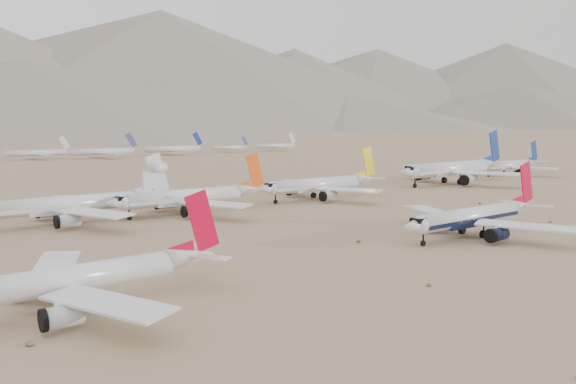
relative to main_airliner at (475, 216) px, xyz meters
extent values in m
plane|color=#84684C|center=(4.89, -3.75, -4.32)|extent=(7000.00, 7000.00, 0.00)
cylinder|color=silver|center=(-2.01, 0.00, 0.19)|extent=(33.18, 3.92, 3.92)
cube|color=black|center=(-2.01, 0.00, -0.30)|extent=(32.52, 3.98, 0.88)
sphere|color=silver|center=(-18.60, 0.00, 0.19)|extent=(3.92, 3.92, 3.92)
cube|color=black|center=(-19.19, 0.00, 1.27)|extent=(2.75, 2.55, 0.98)
cone|color=silver|center=(18.50, 0.00, 0.49)|extent=(8.30, 3.92, 3.92)
cube|color=silver|center=(0.55, -11.64, -0.49)|extent=(12.82, 20.20, 0.61)
cube|color=silver|center=(20.11, -3.81, 0.98)|extent=(5.27, 6.89, 0.24)
cylinder|color=black|center=(-3.85, -8.16, -2.26)|extent=(4.61, 2.82, 2.82)
cube|color=silver|center=(0.55, 11.64, -0.49)|extent=(12.82, 20.20, 0.61)
cube|color=silver|center=(20.11, 3.81, 0.98)|extent=(5.27, 6.89, 0.24)
cylinder|color=black|center=(-3.85, 8.16, -2.26)|extent=(4.61, 2.82, 2.82)
cube|color=red|center=(20.80, 0.00, 6.21)|extent=(6.29, 0.31, 10.36)
cylinder|color=black|center=(-17.62, 0.00, -3.73)|extent=(1.18, 0.49, 1.18)
cylinder|color=black|center=(-0.63, -2.75, -3.49)|extent=(1.65, 0.98, 1.65)
cylinder|color=black|center=(-0.63, 2.75, -3.49)|extent=(1.65, 0.98, 1.65)
cylinder|color=silver|center=(-87.87, 3.86, 0.01)|extent=(31.35, 3.76, 3.76)
cone|color=silver|center=(-68.50, 3.86, 0.29)|extent=(7.84, 3.76, 3.76)
cube|color=silver|center=(-85.45, -7.16, -0.65)|extent=(12.11, 19.08, 0.58)
cube|color=silver|center=(-66.98, 0.25, 0.76)|extent=(4.98, 6.51, 0.23)
cylinder|color=silver|center=(-89.61, -3.87, -2.35)|extent=(4.35, 2.71, 2.71)
cube|color=silver|center=(-85.45, 14.88, -0.65)|extent=(12.11, 19.08, 0.58)
cube|color=silver|center=(-66.98, 7.47, 0.76)|extent=(4.98, 6.51, 0.23)
cylinder|color=silver|center=(-89.61, 11.59, -2.35)|extent=(4.35, 2.71, 2.71)
cube|color=red|center=(-66.32, 3.86, 5.70)|extent=(5.94, 0.30, 9.79)
cylinder|color=black|center=(-86.57, 1.23, -3.53)|extent=(1.58, 0.94, 1.58)
cylinder|color=black|center=(-86.57, 6.49, -3.53)|extent=(1.58, 0.94, 1.58)
cylinder|color=silver|center=(81.30, 66.87, 1.98)|extent=(45.16, 5.47, 5.47)
cube|color=silver|center=(81.30, 66.87, 1.29)|extent=(44.25, 5.56, 1.23)
sphere|color=silver|center=(58.72, 66.87, 1.98)|extent=(5.47, 5.47, 5.47)
cube|color=black|center=(57.90, 66.87, 3.48)|extent=(3.83, 3.56, 1.37)
cone|color=silver|center=(109.21, 66.87, 2.39)|extent=(11.29, 5.47, 5.47)
cube|color=silver|center=(84.78, 50.96, 1.02)|extent=(17.44, 27.48, 0.85)
cube|color=silver|center=(111.40, 61.66, 3.07)|extent=(7.17, 9.37, 0.33)
cylinder|color=silver|center=(78.79, 55.71, -1.45)|extent=(6.27, 3.94, 3.94)
cube|color=silver|center=(84.78, 82.78, 1.02)|extent=(17.44, 27.48, 0.85)
cube|color=silver|center=(111.40, 72.08, 3.07)|extent=(7.17, 9.37, 0.33)
cylinder|color=silver|center=(78.79, 78.04, -1.45)|extent=(6.27, 3.94, 3.94)
cube|color=navy|center=(112.34, 66.87, 10.20)|extent=(8.56, 0.44, 14.10)
cylinder|color=black|center=(60.09, 66.87, -3.50)|extent=(1.64, 0.68, 1.64)
cylinder|color=black|center=(83.18, 63.04, -3.17)|extent=(2.30, 1.37, 2.30)
cylinder|color=black|center=(83.18, 70.70, -3.17)|extent=(2.30, 1.37, 2.30)
cylinder|color=silver|center=(9.69, 65.86, 0.56)|extent=(34.91, 4.24, 4.24)
cube|color=silver|center=(9.69, 65.86, 0.03)|extent=(34.22, 4.31, 0.95)
sphere|color=silver|center=(-7.76, 65.86, 0.56)|extent=(4.24, 4.24, 4.24)
cube|color=black|center=(-8.40, 65.86, 1.73)|extent=(2.97, 2.76, 1.06)
cone|color=silver|center=(31.27, 65.86, 0.88)|extent=(8.73, 4.24, 4.24)
cube|color=silver|center=(12.39, 53.56, -0.18)|extent=(13.48, 21.25, 0.66)
cube|color=silver|center=(32.97, 61.83, 1.41)|extent=(5.54, 7.25, 0.25)
cylinder|color=silver|center=(7.75, 57.23, -2.10)|extent=(4.85, 3.05, 3.05)
cube|color=silver|center=(12.39, 78.17, -0.18)|extent=(13.48, 21.25, 0.66)
cube|color=silver|center=(32.97, 69.89, 1.41)|extent=(5.54, 7.25, 0.25)
cylinder|color=silver|center=(7.75, 74.50, -2.10)|extent=(4.85, 3.05, 3.05)
cube|color=gold|center=(33.70, 65.86, 6.93)|extent=(6.62, 0.34, 10.90)
cylinder|color=black|center=(-6.70, 65.86, -3.68)|extent=(1.27, 0.53, 1.27)
cylinder|color=black|center=(11.15, 62.89, -3.43)|extent=(1.78, 1.06, 1.78)
cylinder|color=black|center=(11.15, 68.83, -3.43)|extent=(1.78, 1.06, 1.78)
cylinder|color=silver|center=(-37.75, 65.62, 0.44)|extent=(33.83, 4.14, 4.14)
cube|color=silver|center=(-37.75, 65.62, -0.08)|extent=(33.16, 4.20, 0.93)
sphere|color=silver|center=(-54.67, 65.62, 0.44)|extent=(4.14, 4.14, 4.14)
cube|color=black|center=(-55.29, 65.62, 1.57)|extent=(2.89, 2.69, 1.03)
cone|color=silver|center=(-16.84, 65.62, 0.75)|extent=(8.46, 4.14, 4.14)
cube|color=silver|center=(-35.14, 53.68, -0.29)|extent=(13.07, 20.59, 0.64)
cube|color=silver|center=(-15.20, 61.71, 1.26)|extent=(5.37, 7.02, 0.25)
cylinder|color=silver|center=(-39.63, 57.23, -2.15)|extent=(4.70, 2.98, 2.98)
cube|color=silver|center=(-35.14, 77.55, -0.29)|extent=(13.07, 20.59, 0.64)
cube|color=silver|center=(-15.20, 69.53, 1.26)|extent=(5.37, 7.02, 0.25)
cylinder|color=silver|center=(-39.63, 74.00, -2.15)|extent=(4.70, 2.98, 2.98)
cube|color=#ED5514|center=(-14.49, 65.62, 6.61)|extent=(6.41, 0.33, 10.57)
cylinder|color=black|center=(-53.63, 65.62, -3.70)|extent=(1.24, 0.52, 1.24)
cylinder|color=black|center=(-36.34, 62.72, -3.45)|extent=(1.74, 1.03, 1.74)
cylinder|color=black|center=(-36.34, 68.51, -3.45)|extent=(1.74, 1.03, 1.74)
cylinder|color=silver|center=(-67.97, 70.13, 0.58)|extent=(35.54, 4.26, 4.26)
cube|color=silver|center=(-67.97, 70.13, 0.04)|extent=(34.83, 4.32, 0.96)
cone|color=silver|center=(-46.00, 70.13, 0.89)|extent=(8.88, 4.26, 4.26)
cube|color=silver|center=(-65.22, 57.64, -0.17)|extent=(13.73, 21.63, 0.66)
cube|color=silver|center=(-44.28, 66.04, 1.43)|extent=(5.64, 7.38, 0.26)
cylinder|color=silver|center=(-69.94, 61.37, -2.09)|extent=(4.94, 3.06, 3.06)
cube|color=silver|center=(-65.22, 82.62, -0.17)|extent=(13.73, 21.63, 0.66)
cube|color=silver|center=(-44.28, 74.22, 1.43)|extent=(5.64, 7.38, 0.26)
cylinder|color=silver|center=(-69.94, 78.89, -2.09)|extent=(4.94, 3.06, 3.06)
cube|color=silver|center=(-43.54, 70.13, 7.03)|extent=(6.74, 0.34, 11.10)
cylinder|color=silver|center=(-43.29, 70.13, 8.40)|extent=(4.44, 2.76, 2.76)
cylinder|color=black|center=(-66.49, 67.15, -3.42)|extent=(1.79, 1.06, 1.79)
cylinder|color=black|center=(-66.49, 73.11, -3.42)|extent=(1.79, 1.06, 1.79)
cylinder|color=silver|center=(135.59, 74.01, 0.31)|extent=(33.35, 4.03, 4.03)
cube|color=silver|center=(135.59, 74.01, -0.19)|extent=(32.68, 4.09, 0.91)
sphere|color=silver|center=(118.91, 74.01, 0.31)|extent=(4.03, 4.03, 4.03)
cube|color=black|center=(118.31, 74.01, 1.42)|extent=(2.82, 2.62, 1.01)
cone|color=silver|center=(156.20, 74.01, 0.62)|extent=(8.34, 4.03, 4.03)
cube|color=silver|center=(138.16, 62.27, -0.39)|extent=(12.88, 20.30, 0.62)
cube|color=silver|center=(157.82, 70.17, 1.12)|extent=(5.29, 6.92, 0.24)
cylinder|color=silver|center=(133.73, 65.77, -2.21)|extent=(4.63, 2.90, 2.90)
cube|color=silver|center=(138.16, 85.75, -0.39)|extent=(12.88, 20.30, 0.62)
cube|color=silver|center=(157.82, 77.86, 1.12)|extent=(5.29, 6.92, 0.24)
cylinder|color=silver|center=(133.73, 82.25, -2.21)|extent=(4.63, 2.90, 2.90)
cube|color=navy|center=(158.51, 74.01, 6.39)|extent=(6.32, 0.32, 10.41)
cylinder|color=black|center=(119.92, 74.01, -3.71)|extent=(1.21, 0.50, 1.21)
cylinder|color=black|center=(136.98, 71.19, -3.47)|extent=(1.69, 1.01, 1.69)
cylinder|color=black|center=(136.98, 76.83, -3.47)|extent=(1.69, 1.01, 1.69)
cylinder|color=silver|center=(-14.53, 322.07, 0.01)|extent=(38.95, 3.85, 3.85)
cube|color=silver|center=(3.80, 322.07, 6.51)|extent=(7.76, 0.38, 9.77)
cube|color=silver|center=(-14.53, 311.99, -0.57)|extent=(10.26, 17.93, 0.38)
cube|color=silver|center=(-14.53, 332.15, -0.57)|extent=(10.26, 17.93, 0.38)
cylinder|color=silver|center=(24.10, 307.10, 0.27)|extent=(44.26, 4.37, 4.37)
cube|color=#4C3788|center=(44.93, 307.10, 7.66)|extent=(8.81, 0.44, 11.10)
cube|color=silver|center=(24.10, 295.64, -0.39)|extent=(11.66, 20.38, 0.44)
cube|color=silver|center=(24.10, 318.55, -0.39)|extent=(11.66, 20.38, 0.44)
cylinder|color=silver|center=(78.75, 311.09, 0.24)|extent=(43.67, 4.32, 4.32)
cube|color=navy|center=(99.30, 311.09, 7.53)|extent=(8.70, 0.43, 10.95)
cube|color=silver|center=(78.75, 299.79, -0.41)|extent=(11.50, 20.10, 0.43)
cube|color=silver|center=(78.75, 322.39, -0.41)|extent=(11.50, 20.10, 0.43)
cylinder|color=silver|center=(130.07, 314.71, -0.40)|extent=(30.73, 3.04, 3.04)
cube|color=#4C3788|center=(144.54, 314.71, 4.73)|extent=(6.12, 0.30, 7.71)
cube|color=silver|center=(130.07, 306.75, -0.86)|extent=(8.10, 14.15, 0.30)
cube|color=silver|center=(130.07, 322.66, -0.86)|extent=(8.10, 14.15, 0.30)
cylinder|color=silver|center=(173.27, 311.34, -0.04)|extent=(38.09, 3.76, 3.76)
cube|color=silver|center=(191.20, 311.34, 6.33)|extent=(7.59, 0.38, 9.55)
cube|color=silver|center=(173.27, 301.48, -0.60)|extent=(10.03, 17.53, 0.38)
cube|color=silver|center=(173.27, 321.20, -0.60)|extent=(10.03, 17.53, 0.38)
cone|color=slate|center=(204.89, 1476.25, 115.68)|extent=(1824.00, 1824.00, 240.00)
cone|color=slate|center=(704.89, 1656.25, 185.68)|extent=(2356.00, 2356.00, 380.00)
cone|color=slate|center=(1204.89, 1596.25, 140.68)|extent=(1682.00, 1682.00, 290.00)
cone|color=slate|center=(1804.89, 1746.25, 170.68)|extent=(2380.00, 2380.00, 350.00)
cone|color=slate|center=(2504.89, 1536.25, 200.68)|extent=(2460.00, 2460.00, 410.00)
cone|color=slate|center=(154.89, 1096.25, 65.68)|extent=(1260.00, 1260.00, 140.00)
cone|color=slate|center=(1004.89, 1096.25, 45.68)|extent=(900.00, 900.00, 100.00)
cone|color=slate|center=(1904.89, 1096.25, 73.18)|extent=(1395.00, 1395.00, 155.00)
ellipsoid|color=brown|center=(-94.01, -5.85, -4.02)|extent=(0.98, 0.98, 0.54)
ellipsoid|color=brown|center=(-80.31, 23.45, -3.98)|extent=(1.12, 1.12, 0.62)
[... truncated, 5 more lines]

